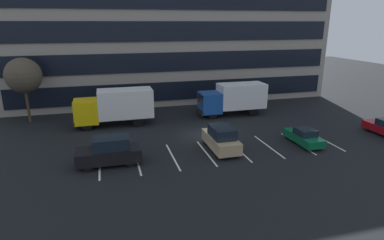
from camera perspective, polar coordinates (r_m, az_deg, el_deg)
ground_plane at (r=30.52m, az=2.67°, el=-2.63°), size 120.00×120.00×0.00m
office_building at (r=46.18m, az=-4.27°, el=17.60°), size 41.76×13.06×21.60m
lot_markings at (r=26.79m, az=5.45°, el=-5.54°), size 19.74×5.40×0.01m
box_truck_blue at (r=36.92m, az=7.32°, el=3.95°), size 7.70×2.55×3.57m
box_truck_yellow at (r=33.73m, az=-13.38°, el=2.50°), size 7.94×2.63×3.68m
suv_tan at (r=26.68m, az=5.19°, el=-3.33°), size 1.94×4.58×2.07m
suv_black at (r=24.73m, az=-14.39°, el=-5.41°), size 4.71×2.00×2.13m
sedan_forest at (r=29.70m, az=19.21°, el=-2.79°), size 1.66×3.97×1.42m
bare_tree at (r=37.52m, az=-27.71°, el=6.97°), size 3.63×3.63×6.80m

